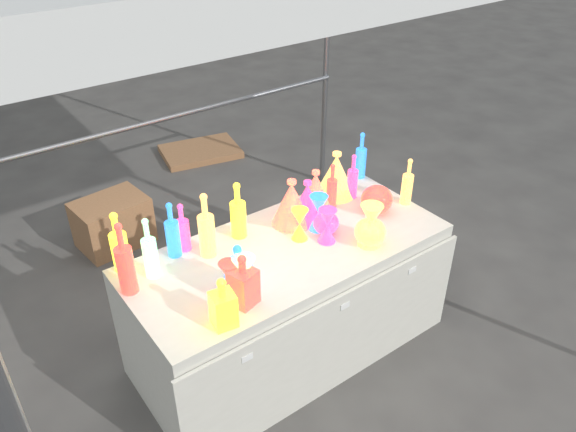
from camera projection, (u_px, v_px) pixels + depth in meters
ground at (288, 345)px, 3.48m from camera, size 80.00×80.00×0.00m
display_table at (289, 300)px, 3.27m from camera, size 1.84×0.83×0.75m
cardboard_box_closed at (113, 222)px, 4.30m from camera, size 0.56×0.43×0.38m
cardboard_box_flat at (200, 151)px, 5.69m from camera, size 0.84×0.68×0.06m
bottle_0 at (118, 242)px, 2.82m from camera, size 0.11×0.11×0.34m
bottle_1 at (172, 229)px, 2.93m from camera, size 0.08×0.08×0.32m
bottle_2 at (124, 258)px, 2.66m from camera, size 0.10×0.10×0.40m
bottle_3 at (182, 227)px, 2.98m from camera, size 0.09×0.09×0.29m
bottle_4 at (206, 225)px, 2.92m from camera, size 0.12×0.12×0.38m
bottle_5 at (149, 248)px, 2.77m from camera, size 0.09×0.09×0.34m
bottle_6 at (238, 210)px, 3.07m from camera, size 0.11×0.11×0.34m
decanter_0 at (223, 302)px, 2.50m from camera, size 0.12×0.12×0.26m
decanter_1 at (243, 280)px, 2.62m from camera, size 0.14×0.14×0.28m
decanter_2 at (238, 267)px, 2.71m from camera, size 0.13×0.13×0.25m
hourglass_0 at (229, 280)px, 2.68m from camera, size 0.13×0.13×0.20m
hourglass_1 at (327, 226)px, 3.07m from camera, size 0.13×0.13×0.20m
hourglass_2 at (370, 225)px, 3.03m from camera, size 0.16×0.16×0.25m
hourglass_3 at (244, 277)px, 2.67m from camera, size 0.12×0.12×0.23m
hourglass_4 at (300, 224)px, 3.09m from camera, size 0.10×0.10×0.19m
hourglass_5 at (318, 213)px, 3.16m from camera, size 0.14×0.14×0.22m
globe_1 at (370, 233)px, 3.06m from camera, size 0.20×0.20×0.14m
globe_2 at (377, 201)px, 3.33m from camera, size 0.24×0.24×0.15m
globe_3 at (326, 224)px, 3.16m from camera, size 0.17×0.17×0.12m
lampshade_0 at (292, 202)px, 3.20m from camera, size 0.27×0.27×0.28m
lampshade_1 at (315, 189)px, 3.35m from camera, size 0.26×0.26×0.25m
lampshade_2 at (307, 201)px, 3.24m from camera, size 0.29×0.29×0.26m
lampshade_3 at (336, 174)px, 3.47m from camera, size 0.32×0.32×0.29m
bottle_8 at (361, 155)px, 3.66m from camera, size 0.09×0.09×0.32m
bottle_9 at (332, 186)px, 3.35m from camera, size 0.08×0.08×0.29m
bottle_10 at (353, 176)px, 3.45m from camera, size 0.08×0.08×0.29m
bottle_11 at (408, 181)px, 3.38m from camera, size 0.07×0.07×0.30m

